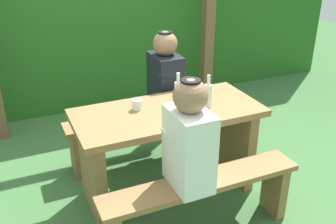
{
  "coord_description": "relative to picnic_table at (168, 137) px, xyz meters",
  "views": [
    {
      "loc": [
        -1.06,
        -2.38,
        1.95
      ],
      "look_at": [
        0.0,
        0.0,
        0.72
      ],
      "focal_mm": 41.45,
      "sensor_mm": 36.0,
      "label": 1
    }
  ],
  "objects": [
    {
      "name": "hedge_backdrop",
      "position": [
        0.0,
        2.32,
        0.52
      ],
      "size": [
        6.4,
        0.92,
        2.05
      ],
      "primitive_type": "cube",
      "color": "#27601E",
      "rests_on": "ground_plane"
    },
    {
      "name": "bench_far",
      "position": [
        0.0,
        0.55,
        -0.17
      ],
      "size": [
        1.4,
        0.24,
        0.46
      ],
      "color": "olive",
      "rests_on": "ground_plane"
    },
    {
      "name": "person_white_shirt",
      "position": [
        -0.1,
        -0.55,
        0.29
      ],
      "size": [
        0.25,
        0.35,
        0.72
      ],
      "color": "white",
      "rests_on": "bench_near"
    },
    {
      "name": "pergola_post_right",
      "position": [
        1.19,
        1.53,
        0.59
      ],
      "size": [
        0.12,
        0.12,
        2.19
      ],
      "primitive_type": "cube",
      "color": "brown",
      "rests_on": "ground_plane"
    },
    {
      "name": "bottle_left",
      "position": [
        0.29,
        -0.07,
        0.33
      ],
      "size": [
        0.06,
        0.06,
        0.25
      ],
      "color": "silver",
      "rests_on": "picnic_table"
    },
    {
      "name": "bench_near",
      "position": [
        0.0,
        -0.55,
        -0.17
      ],
      "size": [
        1.4,
        0.24,
        0.46
      ],
      "color": "olive",
      "rests_on": "ground_plane"
    },
    {
      "name": "ground_plane",
      "position": [
        0.0,
        0.0,
        -0.5
      ],
      "size": [
        12.0,
        12.0,
        0.0
      ],
      "primitive_type": "plane",
      "color": "#3F6D3B"
    },
    {
      "name": "picnic_table",
      "position": [
        0.0,
        0.0,
        0.0
      ],
      "size": [
        1.4,
        0.64,
        0.74
      ],
      "color": "olive",
      "rests_on": "ground_plane"
    },
    {
      "name": "person_black_coat",
      "position": [
        0.22,
        0.55,
        0.29
      ],
      "size": [
        0.25,
        0.35,
        0.72
      ],
      "color": "black",
      "rests_on": "bench_far"
    },
    {
      "name": "drinking_glass",
      "position": [
        -0.21,
        0.1,
        0.27
      ],
      "size": [
        0.07,
        0.07,
        0.08
      ],
      "primitive_type": "cylinder",
      "color": "silver",
      "rests_on": "picnic_table"
    },
    {
      "name": "bottle_right",
      "position": [
        0.13,
        0.11,
        0.33
      ],
      "size": [
        0.06,
        0.06,
        0.23
      ],
      "color": "silver",
      "rests_on": "picnic_table"
    }
  ]
}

